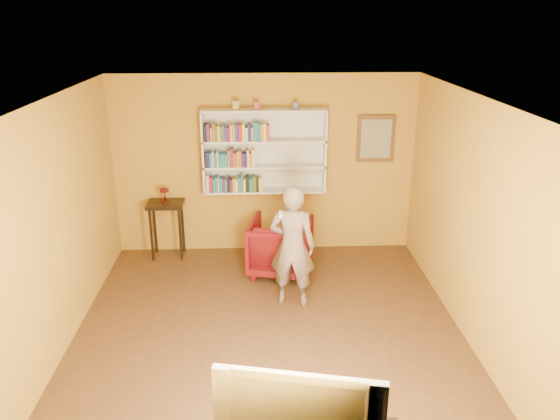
# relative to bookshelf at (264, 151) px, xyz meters

# --- Properties ---
(room_shell) EXTENTS (5.30, 5.80, 2.88)m
(room_shell) POSITION_rel_bookshelf_xyz_m (0.00, -2.41, -0.58)
(room_shell) COLOR #442B15
(room_shell) RESTS_ON ground
(bookshelf) EXTENTS (1.80, 0.29, 1.23)m
(bookshelf) POSITION_rel_bookshelf_xyz_m (0.00, 0.00, 0.00)
(bookshelf) COLOR silver
(bookshelf) RESTS_ON room_shell
(books_row_lower) EXTENTS (0.82, 0.19, 0.27)m
(books_row_lower) POSITION_rel_bookshelf_xyz_m (-0.46, -0.11, -0.47)
(books_row_lower) COLOR beige
(books_row_lower) RESTS_ON bookshelf
(books_row_middle) EXTENTS (0.71, 0.19, 0.27)m
(books_row_middle) POSITION_rel_bookshelf_xyz_m (-0.50, -0.11, -0.09)
(books_row_middle) COLOR black
(books_row_middle) RESTS_ON bookshelf
(books_row_upper) EXTENTS (0.93, 0.19, 0.27)m
(books_row_upper) POSITION_rel_bookshelf_xyz_m (-0.39, -0.11, 0.30)
(books_row_upper) COLOR black
(books_row_upper) RESTS_ON bookshelf
(ornament_left) EXTENTS (0.09, 0.09, 0.12)m
(ornament_left) POSITION_rel_bookshelf_xyz_m (-0.40, -0.06, 0.68)
(ornament_left) COLOR #A38F2E
(ornament_left) RESTS_ON bookshelf
(ornament_centre) EXTENTS (0.08, 0.08, 0.11)m
(ornament_centre) POSITION_rel_bookshelf_xyz_m (-0.10, -0.06, 0.68)
(ornament_centre) COLOR #A43637
(ornament_centre) RESTS_ON bookshelf
(ornament_right) EXTENTS (0.07, 0.07, 0.10)m
(ornament_right) POSITION_rel_bookshelf_xyz_m (0.44, -0.06, 0.67)
(ornament_right) COLOR #414C6C
(ornament_right) RESTS_ON bookshelf
(framed_painting) EXTENTS (0.55, 0.05, 0.70)m
(framed_painting) POSITION_rel_bookshelf_xyz_m (1.65, 0.05, 0.16)
(framed_painting) COLOR #523317
(framed_painting) RESTS_ON room_shell
(console_table) EXTENTS (0.53, 0.41, 0.87)m
(console_table) POSITION_rel_bookshelf_xyz_m (-1.47, -0.16, -0.87)
(console_table) COLOR black
(console_table) RESTS_ON ground
(ruby_lustre) EXTENTS (0.14, 0.14, 0.23)m
(ruby_lustre) POSITION_rel_bookshelf_xyz_m (-1.47, -0.16, -0.56)
(ruby_lustre) COLOR maroon
(ruby_lustre) RESTS_ON console_table
(armchair) EXTENTS (1.01, 1.03, 0.78)m
(armchair) POSITION_rel_bookshelf_xyz_m (0.21, -0.76, -1.20)
(armchair) COLOR #4F050C
(armchair) RESTS_ON ground
(person) EXTENTS (0.65, 0.49, 1.58)m
(person) POSITION_rel_bookshelf_xyz_m (0.31, -1.66, -0.80)
(person) COLOR #6D5A50
(person) RESTS_ON ground
(game_remote) EXTENTS (0.04, 0.15, 0.04)m
(game_remote) POSITION_rel_bookshelf_xyz_m (0.16, -1.90, -0.28)
(game_remote) COLOR silver
(game_remote) RESTS_ON person
(television) EXTENTS (1.20, 0.40, 0.69)m
(television) POSITION_rel_bookshelf_xyz_m (0.18, -4.66, -0.69)
(television) COLOR black
(television) RESTS_ON tv_cabinet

